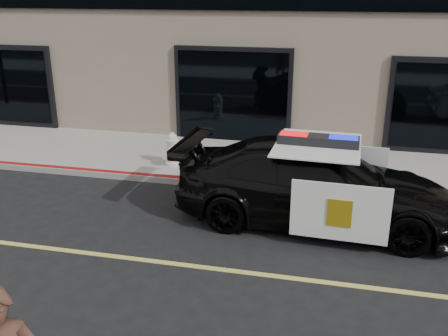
# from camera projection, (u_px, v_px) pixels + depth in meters

# --- Properties ---
(ground) EXTENTS (120.00, 120.00, 0.00)m
(ground) POSITION_uv_depth(u_px,v_px,m) (205.00, 268.00, 8.44)
(ground) COLOR black
(ground) RESTS_ON ground
(sidewalk_n) EXTENTS (60.00, 3.50, 0.15)m
(sidewalk_n) POSITION_uv_depth(u_px,v_px,m) (256.00, 163.00, 13.22)
(sidewalk_n) COLOR gray
(sidewalk_n) RESTS_ON ground
(police_car) EXTENTS (2.80, 5.71, 1.81)m
(police_car) POSITION_uv_depth(u_px,v_px,m) (315.00, 184.00, 9.84)
(police_car) COLOR black
(police_car) RESTS_ON ground
(fire_hydrant) EXTENTS (0.39, 0.54, 0.86)m
(fire_hydrant) POSITION_uv_depth(u_px,v_px,m) (173.00, 150.00, 12.68)
(fire_hydrant) COLOR white
(fire_hydrant) RESTS_ON sidewalk_n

